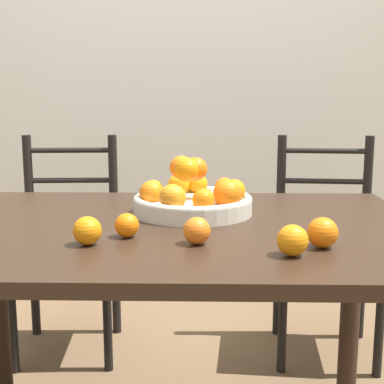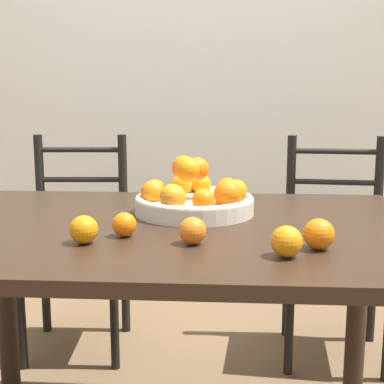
{
  "view_description": "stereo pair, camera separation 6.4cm",
  "coord_description": "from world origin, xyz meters",
  "px_view_note": "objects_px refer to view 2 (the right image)",
  "views": [
    {
      "loc": [
        0.11,
        -1.43,
        1.11
      ],
      "look_at": [
        0.08,
        0.02,
        0.85
      ],
      "focal_mm": 50.0,
      "sensor_mm": 36.0,
      "label": 1
    },
    {
      "loc": [
        0.17,
        -1.43,
        1.11
      ],
      "look_at": [
        0.08,
        0.02,
        0.85
      ],
      "focal_mm": 50.0,
      "sensor_mm": 36.0,
      "label": 2
    }
  ],
  "objects_px": {
    "orange_loose_0": "(287,242)",
    "orange_loose_1": "(84,230)",
    "orange_loose_2": "(193,231)",
    "chair_right": "(335,251)",
    "orange_loose_4": "(124,225)",
    "orange_loose_3": "(319,234)",
    "fruit_bowl": "(194,198)",
    "chair_left": "(77,246)"
  },
  "relations": [
    {
      "from": "orange_loose_2",
      "to": "orange_loose_3",
      "type": "bearing_deg",
      "value": -4.72
    },
    {
      "from": "orange_loose_0",
      "to": "orange_loose_2",
      "type": "relative_size",
      "value": 1.07
    },
    {
      "from": "fruit_bowl",
      "to": "chair_left",
      "type": "relative_size",
      "value": 0.38
    },
    {
      "from": "fruit_bowl",
      "to": "orange_loose_3",
      "type": "xyz_separation_m",
      "value": [
        0.31,
        -0.36,
        -0.01
      ]
    },
    {
      "from": "orange_loose_0",
      "to": "orange_loose_1",
      "type": "bearing_deg",
      "value": 170.48
    },
    {
      "from": "orange_loose_2",
      "to": "chair_left",
      "type": "relative_size",
      "value": 0.07
    },
    {
      "from": "fruit_bowl",
      "to": "orange_loose_4",
      "type": "height_order",
      "value": "fruit_bowl"
    },
    {
      "from": "orange_loose_3",
      "to": "orange_loose_4",
      "type": "distance_m",
      "value": 0.47
    },
    {
      "from": "orange_loose_3",
      "to": "chair_left",
      "type": "relative_size",
      "value": 0.08
    },
    {
      "from": "fruit_bowl",
      "to": "orange_loose_3",
      "type": "relative_size",
      "value": 4.94
    },
    {
      "from": "fruit_bowl",
      "to": "orange_loose_2",
      "type": "relative_size",
      "value": 5.41
    },
    {
      "from": "orange_loose_2",
      "to": "chair_right",
      "type": "height_order",
      "value": "chair_right"
    },
    {
      "from": "orange_loose_4",
      "to": "chair_left",
      "type": "relative_size",
      "value": 0.06
    },
    {
      "from": "fruit_bowl",
      "to": "orange_loose_0",
      "type": "relative_size",
      "value": 5.06
    },
    {
      "from": "orange_loose_3",
      "to": "orange_loose_2",
      "type": "bearing_deg",
      "value": 175.28
    },
    {
      "from": "fruit_bowl",
      "to": "orange_loose_0",
      "type": "distance_m",
      "value": 0.48
    },
    {
      "from": "orange_loose_1",
      "to": "chair_right",
      "type": "bearing_deg",
      "value": 51.96
    },
    {
      "from": "chair_right",
      "to": "orange_loose_4",
      "type": "bearing_deg",
      "value": -122.16
    },
    {
      "from": "orange_loose_2",
      "to": "chair_right",
      "type": "relative_size",
      "value": 0.07
    },
    {
      "from": "orange_loose_2",
      "to": "orange_loose_3",
      "type": "distance_m",
      "value": 0.29
    },
    {
      "from": "orange_loose_0",
      "to": "orange_loose_1",
      "type": "height_order",
      "value": "orange_loose_0"
    },
    {
      "from": "fruit_bowl",
      "to": "chair_left",
      "type": "xyz_separation_m",
      "value": [
        -0.56,
        0.68,
        -0.35
      ]
    },
    {
      "from": "orange_loose_1",
      "to": "chair_left",
      "type": "distance_m",
      "value": 1.12
    },
    {
      "from": "fruit_bowl",
      "to": "orange_loose_1",
      "type": "xyz_separation_m",
      "value": [
        -0.24,
        -0.35,
        -0.01
      ]
    },
    {
      "from": "orange_loose_1",
      "to": "chair_left",
      "type": "bearing_deg",
      "value": 107.26
    },
    {
      "from": "orange_loose_4",
      "to": "chair_right",
      "type": "relative_size",
      "value": 0.06
    },
    {
      "from": "orange_loose_4",
      "to": "chair_left",
      "type": "bearing_deg",
      "value": 112.83
    },
    {
      "from": "orange_loose_2",
      "to": "orange_loose_4",
      "type": "height_order",
      "value": "orange_loose_2"
    },
    {
      "from": "orange_loose_1",
      "to": "chair_left",
      "type": "relative_size",
      "value": 0.07
    },
    {
      "from": "orange_loose_0",
      "to": "chair_left",
      "type": "distance_m",
      "value": 1.4
    },
    {
      "from": "orange_loose_2",
      "to": "chair_left",
      "type": "height_order",
      "value": "chair_left"
    },
    {
      "from": "orange_loose_1",
      "to": "orange_loose_3",
      "type": "relative_size",
      "value": 0.95
    },
    {
      "from": "orange_loose_4",
      "to": "chair_right",
      "type": "bearing_deg",
      "value": 53.01
    },
    {
      "from": "orange_loose_2",
      "to": "orange_loose_3",
      "type": "height_order",
      "value": "orange_loose_3"
    },
    {
      "from": "orange_loose_0",
      "to": "orange_loose_3",
      "type": "height_order",
      "value": "orange_loose_3"
    },
    {
      "from": "orange_loose_1",
      "to": "orange_loose_2",
      "type": "bearing_deg",
      "value": 2.56
    },
    {
      "from": "orange_loose_0",
      "to": "orange_loose_4",
      "type": "xyz_separation_m",
      "value": [
        -0.38,
        0.15,
        -0.0
      ]
    },
    {
      "from": "fruit_bowl",
      "to": "chair_right",
      "type": "xyz_separation_m",
      "value": [
        0.56,
        0.68,
        -0.35
      ]
    },
    {
      "from": "fruit_bowl",
      "to": "chair_left",
      "type": "height_order",
      "value": "chair_left"
    },
    {
      "from": "orange_loose_2",
      "to": "chair_right",
      "type": "bearing_deg",
      "value": 61.77
    },
    {
      "from": "fruit_bowl",
      "to": "orange_loose_4",
      "type": "relative_size",
      "value": 5.82
    },
    {
      "from": "orange_loose_1",
      "to": "orange_loose_2",
      "type": "height_order",
      "value": "orange_loose_1"
    }
  ]
}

